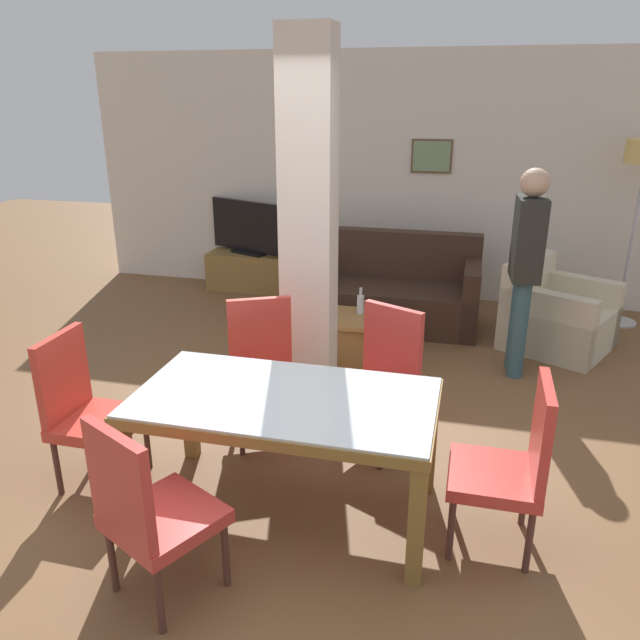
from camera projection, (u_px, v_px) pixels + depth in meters
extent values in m
plane|color=brown|center=(287.00, 509.00, 3.62)|extent=(18.00, 18.00, 0.00)
cube|color=silver|center=(394.00, 178.00, 7.01)|extent=(7.20, 0.06, 2.70)
cube|color=brown|center=(432.00, 156.00, 6.79)|extent=(0.44, 0.02, 0.36)
cube|color=gray|center=(432.00, 156.00, 6.78)|extent=(0.40, 0.01, 0.32)
cube|color=silver|center=(309.00, 227.00, 4.52)|extent=(0.38, 0.30, 2.70)
cube|color=olive|center=(260.00, 442.00, 3.00)|extent=(1.64, 0.06, 0.06)
cube|color=olive|center=(305.00, 371.00, 3.75)|extent=(1.64, 0.06, 0.06)
cube|color=olive|center=(152.00, 387.00, 3.56)|extent=(0.06, 0.76, 0.06)
cube|color=olive|center=(432.00, 420.00, 3.20)|extent=(0.06, 0.76, 0.06)
cube|color=silver|center=(284.00, 397.00, 3.36)|extent=(1.62, 0.86, 0.01)
cube|color=olive|center=(126.00, 480.00, 3.32)|extent=(0.08, 0.08, 0.66)
cube|color=olive|center=(416.00, 526.00, 2.97)|extent=(0.08, 0.08, 0.66)
cube|color=olive|center=(190.00, 411.00, 4.03)|extent=(0.08, 0.08, 0.66)
cube|color=olive|center=(430.00, 442.00, 3.68)|extent=(0.08, 0.08, 0.66)
cube|color=#C33A2F|center=(265.00, 384.00, 4.23)|extent=(0.62, 0.62, 0.07)
cube|color=#C33A2F|center=(260.00, 334.00, 4.31)|extent=(0.41, 0.24, 0.51)
cylinder|color=#4B2C25|center=(298.00, 423.00, 4.17)|extent=(0.04, 0.04, 0.37)
cylinder|color=#4B2C25|center=(242.00, 430.00, 4.09)|extent=(0.04, 0.04, 0.37)
cylinder|color=#4B2C25|center=(288.00, 398.00, 4.52)|extent=(0.04, 0.04, 0.37)
cylinder|color=#4B2C25|center=(236.00, 403.00, 4.44)|extent=(0.04, 0.04, 0.37)
cube|color=#C73A2D|center=(99.00, 423.00, 3.74)|extent=(0.46, 0.46, 0.07)
cube|color=#C73A2D|center=(62.00, 375.00, 3.69)|extent=(0.05, 0.44, 0.51)
cylinder|color=#4B2C25|center=(147.00, 442.00, 3.95)|extent=(0.04, 0.04, 0.37)
cylinder|color=#4B2C25|center=(115.00, 476.00, 3.60)|extent=(0.04, 0.04, 0.37)
cylinder|color=#4B2C25|center=(94.00, 435.00, 4.03)|extent=(0.04, 0.04, 0.37)
cylinder|color=#4B2C25|center=(57.00, 467.00, 3.69)|extent=(0.04, 0.04, 0.37)
cube|color=#C13933|center=(165.00, 518.00, 2.91)|extent=(0.62, 0.62, 0.07)
cube|color=#C13933|center=(119.00, 485.00, 2.66)|extent=(0.41, 0.24, 0.51)
cylinder|color=#4B2C25|center=(177.00, 520.00, 3.23)|extent=(0.04, 0.04, 0.37)
cylinder|color=#4B2C25|center=(226.00, 554.00, 3.00)|extent=(0.04, 0.04, 0.37)
cylinder|color=#4B2C25|center=(112.00, 559.00, 2.97)|extent=(0.04, 0.04, 0.37)
cylinder|color=#4B2C25|center=(159.00, 599.00, 2.73)|extent=(0.04, 0.04, 0.37)
cube|color=red|center=(493.00, 477.00, 3.22)|extent=(0.46, 0.46, 0.07)
cube|color=red|center=(542.00, 432.00, 3.07)|extent=(0.05, 0.44, 0.51)
cylinder|color=#4B2C25|center=(451.00, 529.00, 3.17)|extent=(0.04, 0.04, 0.37)
cylinder|color=#4B2C25|center=(454.00, 486.00, 3.51)|extent=(0.04, 0.04, 0.37)
cylinder|color=#4B2C25|center=(529.00, 541.00, 3.08)|extent=(0.04, 0.04, 0.37)
cylinder|color=#4B2C25|center=(525.00, 496.00, 3.43)|extent=(0.04, 0.04, 0.37)
cube|color=#C03A35|center=(374.00, 393.00, 4.11)|extent=(0.61, 0.61, 0.07)
cube|color=#C03A35|center=(393.00, 343.00, 4.15)|extent=(0.42, 0.23, 0.51)
cylinder|color=#4B2C25|center=(381.00, 444.00, 3.93)|extent=(0.04, 0.04, 0.37)
cylinder|color=#4B2C25|center=(333.00, 424.00, 4.16)|extent=(0.04, 0.04, 0.37)
cylinder|color=#4B2C25|center=(412.00, 420.00, 4.21)|extent=(0.04, 0.04, 0.37)
cylinder|color=#4B2C25|center=(366.00, 404.00, 4.43)|extent=(0.04, 0.04, 0.37)
cube|color=#35231A|center=(388.00, 304.00, 6.42)|extent=(1.79, 0.87, 0.42)
cube|color=#35231A|center=(395.00, 253.00, 6.58)|extent=(1.79, 0.18, 0.48)
cube|color=#35231A|center=(471.00, 298.00, 6.19)|extent=(0.16, 0.87, 0.68)
cube|color=#35231A|center=(312.00, 286.00, 6.56)|extent=(0.16, 0.87, 0.68)
cube|color=beige|center=(558.00, 328.00, 5.80)|extent=(1.13, 1.12, 0.40)
cube|color=beige|center=(529.00, 279.00, 5.86)|extent=(0.53, 0.81, 0.42)
cube|color=beige|center=(573.00, 307.00, 6.00)|extent=(0.82, 0.51, 0.63)
cube|color=beige|center=(545.00, 326.00, 5.52)|extent=(0.82, 0.51, 0.63)
cube|color=olive|center=(357.00, 319.00, 5.47)|extent=(0.78, 0.53, 0.04)
cube|color=olive|center=(356.00, 341.00, 5.55)|extent=(0.70, 0.45, 0.37)
cylinder|color=#B2B7BC|center=(361.00, 305.00, 5.52)|extent=(0.06, 0.06, 0.17)
cylinder|color=#B2B7BC|center=(361.00, 292.00, 5.48)|extent=(0.03, 0.03, 0.06)
cylinder|color=#B7B7BC|center=(361.00, 289.00, 5.47)|extent=(0.03, 0.03, 0.01)
cube|color=olive|center=(251.00, 271.00, 7.52)|extent=(1.01, 0.40, 0.45)
cube|color=black|center=(250.00, 252.00, 7.44)|extent=(0.48, 0.35, 0.03)
cube|color=black|center=(249.00, 226.00, 7.33)|extent=(1.04, 0.45, 0.59)
cylinder|color=#B7B7BC|center=(617.00, 322.00, 6.50)|extent=(0.36, 0.36, 0.02)
cylinder|color=#B7B7BC|center=(631.00, 245.00, 6.22)|extent=(0.04, 0.04, 1.60)
cylinder|color=#33525A|center=(519.00, 330.00, 5.15)|extent=(0.13, 0.13, 0.83)
cylinder|color=#33525A|center=(517.00, 323.00, 5.31)|extent=(0.13, 0.13, 0.83)
cube|color=#252621|center=(528.00, 239.00, 4.97)|extent=(0.24, 0.39, 0.66)
sphere|color=tan|center=(535.00, 183.00, 4.81)|extent=(0.23, 0.23, 0.23)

